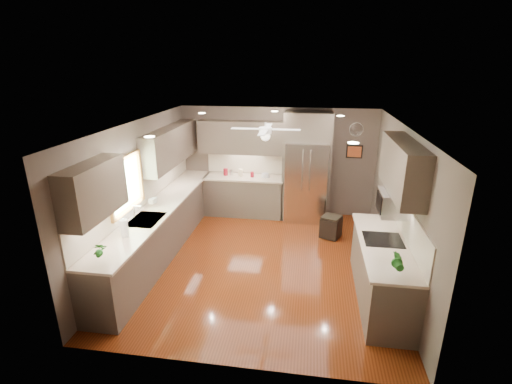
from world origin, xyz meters
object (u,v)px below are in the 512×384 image
(canister_d, at_px, (252,174))
(potted_plant_left, at_px, (98,250))
(canister_a, at_px, (226,172))
(bowl, at_px, (265,177))
(soap_bottle, at_px, (153,200))
(canister_c, at_px, (241,172))
(paper_towel, at_px, (124,228))
(stool, at_px, (331,227))
(potted_plant_right, at_px, (397,262))
(canister_b, at_px, (231,172))
(microwave, at_px, (393,203))
(refrigerator, at_px, (306,169))

(canister_d, bearing_deg, potted_plant_left, -109.01)
(canister_a, xyz_separation_m, canister_d, (0.64, -0.04, -0.02))
(potted_plant_left, bearing_deg, bowl, 67.13)
(soap_bottle, xyz_separation_m, bowl, (1.83, 2.04, -0.08))
(canister_c, bearing_deg, paper_towel, -108.73)
(canister_a, relative_size, stool, 0.34)
(potted_plant_right, bearing_deg, canister_b, 127.27)
(potted_plant_left, height_order, microwave, microwave)
(canister_a, bearing_deg, soap_bottle, -112.82)
(canister_a, xyz_separation_m, soap_bottle, (-0.88, -2.09, 0.02))
(refrigerator, height_order, paper_towel, refrigerator)
(canister_c, bearing_deg, potted_plant_left, -105.38)
(canister_c, distance_m, soap_bottle, 2.42)
(potted_plant_right, distance_m, stool, 3.05)
(canister_a, xyz_separation_m, bowl, (0.95, -0.06, -0.06))
(canister_b, distance_m, potted_plant_right, 4.88)
(potted_plant_right, bearing_deg, stool, 102.73)
(bowl, relative_size, stool, 0.41)
(canister_c, height_order, potted_plant_right, potted_plant_right)
(canister_a, bearing_deg, potted_plant_left, -100.58)
(canister_b, height_order, paper_towel, paper_towel)
(canister_d, height_order, potted_plant_right, potted_plant_right)
(canister_d, height_order, bowl, canister_d)
(bowl, bearing_deg, potted_plant_right, -60.63)
(soap_bottle, bearing_deg, refrigerator, 36.34)
(canister_b, xyz_separation_m, potted_plant_right, (2.95, -3.88, 0.09))
(potted_plant_left, height_order, paper_towel, potted_plant_left)
(paper_towel, bearing_deg, bowl, 62.59)
(potted_plant_right, bearing_deg, canister_a, 128.65)
(canister_b, height_order, bowl, canister_b)
(potted_plant_left, bearing_deg, potted_plant_right, 4.06)
(canister_d, bearing_deg, soap_bottle, -126.52)
(microwave, bearing_deg, canister_d, 133.17)
(canister_c, height_order, bowl, canister_c)
(soap_bottle, xyz_separation_m, stool, (3.32, 1.09, -0.81))
(canister_b, xyz_separation_m, canister_d, (0.50, -0.07, -0.01))
(potted_plant_right, distance_m, paper_towel, 3.90)
(canister_a, height_order, potted_plant_left, potted_plant_left)
(canister_b, relative_size, bowl, 0.62)
(microwave, distance_m, stool, 2.29)
(stool, bearing_deg, canister_c, 154.59)
(canister_d, distance_m, soap_bottle, 2.55)
(canister_a, bearing_deg, canister_d, -3.99)
(potted_plant_left, xyz_separation_m, stool, (3.21, 3.12, -0.86))
(canister_b, relative_size, soap_bottle, 0.59)
(canister_a, xyz_separation_m, microwave, (3.20, -2.78, 0.46))
(canister_a, relative_size, soap_bottle, 0.80)
(canister_d, distance_m, paper_towel, 3.64)
(canister_d, height_order, stool, canister_d)
(soap_bottle, relative_size, stool, 0.43)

